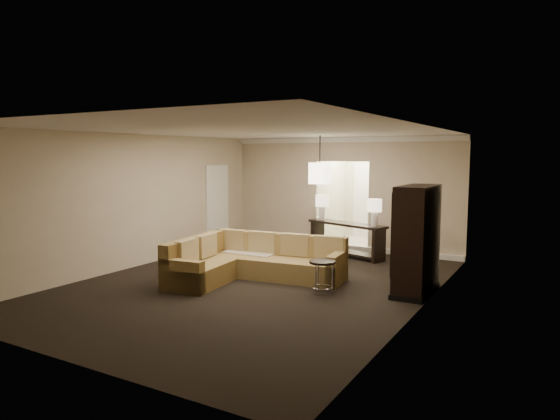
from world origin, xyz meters
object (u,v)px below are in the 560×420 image
Objects in this scene: sectional_sofa at (250,262)px; person at (380,205)px; coffee_table at (257,259)px; console_table at (346,236)px; drink_table at (322,270)px; armoire at (416,242)px.

person is at bearing 75.67° from sectional_sofa.
sectional_sofa reaches higher than coffee_table.
sectional_sofa is 5.43m from person.
coffee_table is at bearing 72.13° from person.
drink_table is (0.84, -3.14, -0.07)m from console_table.
coffee_table is (-0.29, 0.73, -0.12)m from sectional_sofa.
console_table is (1.06, 2.21, 0.25)m from coffee_table.
coffee_table is at bearing 105.68° from sectional_sofa.
sectional_sofa is 1.38× the size of console_table.
armoire is at bearing -2.13° from coffee_table.
console_table is at bearing 133.63° from armoire.
drink_table is at bearing -13.39° from sectional_sofa.
drink_table is (1.61, -0.20, 0.07)m from sectional_sofa.
sectional_sofa reaches higher than drink_table.
sectional_sofa is 1.62m from drink_table.
armoire is at bearing 30.14° from drink_table.
drink_table is at bearing 93.68° from person.
coffee_table is 2.12m from drink_table.
coffee_table is at bearing 177.87° from armoire.
drink_table is at bearing -56.81° from console_table.
sectional_sofa is at bearing 76.87° from person.
armoire reaches higher than console_table.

